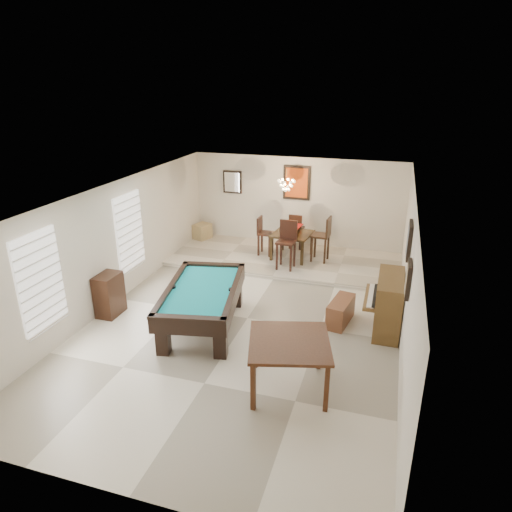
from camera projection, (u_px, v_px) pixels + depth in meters
The scene contains 26 objects.
ground_plane at pixel (247, 319), 9.37m from camera, with size 6.00×9.00×0.02m, color beige.
wall_back at pixel (296, 203), 12.91m from camera, with size 6.00×0.04×2.60m, color silver.
wall_front at pixel (117, 408), 4.89m from camera, with size 6.00×0.04×2.60m, color silver.
wall_left at pixel (113, 244), 9.72m from camera, with size 0.04×9.00×2.60m, color silver.
wall_right at pixel (408, 278), 8.08m from camera, with size 0.04×9.00×2.60m, color silver.
ceiling at pixel (247, 194), 8.43m from camera, with size 6.00×9.00×0.04m, color white.
dining_step at pixel (285, 260), 12.24m from camera, with size 6.00×2.50×0.12m, color beige.
window_left_front at pixel (40, 281), 7.71m from camera, with size 0.06×1.00×1.70m, color white.
window_left_rear at pixel (129, 232), 10.21m from camera, with size 0.06×1.00×1.70m, color white.
pool_table at pixel (203, 308), 8.90m from camera, with size 1.34×2.48×0.83m, color black, non-canonical shape.
square_table at pixel (289, 365), 7.12m from camera, with size 1.23×1.23×0.85m, color #351A0D, non-canonical shape.
upright_piano at pixel (382, 303), 8.81m from camera, with size 0.74×1.32×1.10m, color brown, non-canonical shape.
piano_bench at pixel (341, 311), 9.13m from camera, with size 0.34×0.89×0.49m, color brown.
apothecary_chest at pixel (109, 295), 9.39m from camera, with size 0.40×0.59×0.89m, color black.
dining_table at pixel (292, 243), 12.10m from camera, with size 0.97×0.97×0.80m, color black, non-canonical shape.
flower_vase at pixel (293, 224), 11.92m from camera, with size 0.13×0.13×0.23m, color red, non-canonical shape.
dining_chair_south at pixel (286, 246), 11.33m from camera, with size 0.45×0.45×1.21m, color black, non-canonical shape.
dining_chair_north at pixel (297, 231), 12.77m from camera, with size 0.37×0.37×1.00m, color black, non-canonical shape.
dining_chair_west at pixel (266, 236), 12.27m from camera, with size 0.38×0.38×1.04m, color black, non-canonical shape.
dining_chair_east at pixel (320, 239), 11.82m from camera, with size 0.44×0.44×1.19m, color black, non-canonical shape.
corner_bench at pixel (202, 231), 13.61m from camera, with size 0.39×0.49×0.44m, color tan.
chandelier at pixel (286, 181), 11.42m from camera, with size 0.44×0.44×0.60m, color #FFE5B2, non-canonical shape.
back_painting at pixel (297, 183), 12.65m from camera, with size 0.75×0.06×0.95m, color #D84C14.
back_mirror at pixel (232, 182), 13.21m from camera, with size 0.55×0.06×0.65m, color white.
right_picture_upper at pixel (409, 240), 8.14m from camera, with size 0.06×0.55×0.65m, color slate.
right_picture_lower at pixel (408, 279), 7.05m from camera, with size 0.06×0.45×0.55m, color gray.
Camera 1 is at (2.59, -7.85, 4.59)m, focal length 32.00 mm.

